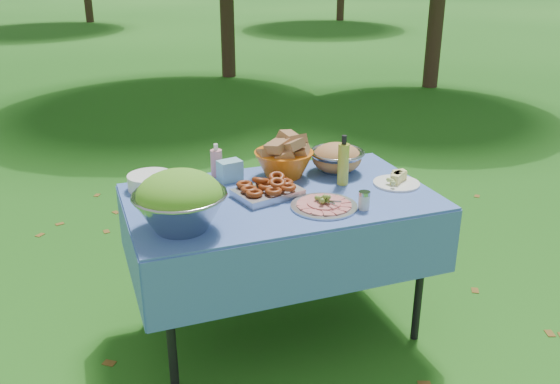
# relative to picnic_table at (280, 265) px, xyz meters

# --- Properties ---
(ground) EXTENTS (80.00, 80.00, 0.00)m
(ground) POSITION_rel_picnic_table_xyz_m (0.00, 0.00, -0.38)
(ground) COLOR #0C3E0B
(ground) RESTS_ON ground
(picnic_table) EXTENTS (1.46, 0.86, 0.76)m
(picnic_table) POSITION_rel_picnic_table_xyz_m (0.00, 0.00, 0.00)
(picnic_table) COLOR #7AACEC
(picnic_table) RESTS_ON ground
(salad_bowl) EXTENTS (0.42, 0.42, 0.26)m
(salad_bowl) POSITION_rel_picnic_table_xyz_m (-0.52, -0.21, 0.51)
(salad_bowl) COLOR #989DA0
(salad_bowl) RESTS_ON picnic_table
(pasta_bowl_white) EXTENTS (0.30, 0.30, 0.14)m
(pasta_bowl_white) POSITION_rel_picnic_table_xyz_m (-0.47, 0.10, 0.45)
(pasta_bowl_white) COLOR white
(pasta_bowl_white) RESTS_ON picnic_table
(plate_stack) EXTENTS (0.25, 0.25, 0.07)m
(plate_stack) POSITION_rel_picnic_table_xyz_m (-0.57, 0.31, 0.42)
(plate_stack) COLOR white
(plate_stack) RESTS_ON picnic_table
(wipes_box) EXTENTS (0.13, 0.10, 0.11)m
(wipes_box) POSITION_rel_picnic_table_xyz_m (-0.17, 0.28, 0.43)
(wipes_box) COLOR #83C3D7
(wipes_box) RESTS_ON picnic_table
(sanitizer_bottle) EXTENTS (0.08, 0.08, 0.17)m
(sanitizer_bottle) POSITION_rel_picnic_table_xyz_m (-0.22, 0.37, 0.47)
(sanitizer_bottle) COLOR pink
(sanitizer_bottle) RESTS_ON picnic_table
(bread_bowl) EXTENTS (0.40, 0.40, 0.21)m
(bread_bowl) POSITION_rel_picnic_table_xyz_m (0.11, 0.25, 0.48)
(bread_bowl) COLOR orange
(bread_bowl) RESTS_ON picnic_table
(pasta_bowl_steel) EXTENTS (0.36, 0.36, 0.15)m
(pasta_bowl_steel) POSITION_rel_picnic_table_xyz_m (0.40, 0.22, 0.46)
(pasta_bowl_steel) COLOR #989DA0
(pasta_bowl_steel) RESTS_ON picnic_table
(fried_tray) EXTENTS (0.35, 0.28, 0.07)m
(fried_tray) POSITION_rel_picnic_table_xyz_m (-0.06, 0.01, 0.42)
(fried_tray) COLOR #B1B0B5
(fried_tray) RESTS_ON picnic_table
(charcuterie_platter) EXTENTS (0.34, 0.34, 0.07)m
(charcuterie_platter) POSITION_rel_picnic_table_xyz_m (0.14, -0.20, 0.42)
(charcuterie_platter) COLOR #B6B7BD
(charcuterie_platter) RESTS_ON picnic_table
(oil_bottle) EXTENTS (0.07, 0.07, 0.26)m
(oil_bottle) POSITION_rel_picnic_table_xyz_m (0.35, 0.03, 0.51)
(oil_bottle) COLOR #AFB935
(oil_bottle) RESTS_ON picnic_table
(cheese_plate) EXTENTS (0.29, 0.29, 0.06)m
(cheese_plate) POSITION_rel_picnic_table_xyz_m (0.60, -0.06, 0.41)
(cheese_plate) COLOR white
(cheese_plate) RESTS_ON picnic_table
(shaker) EXTENTS (0.07, 0.07, 0.09)m
(shaker) POSITION_rel_picnic_table_xyz_m (0.30, -0.29, 0.42)
(shaker) COLOR silver
(shaker) RESTS_ON picnic_table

